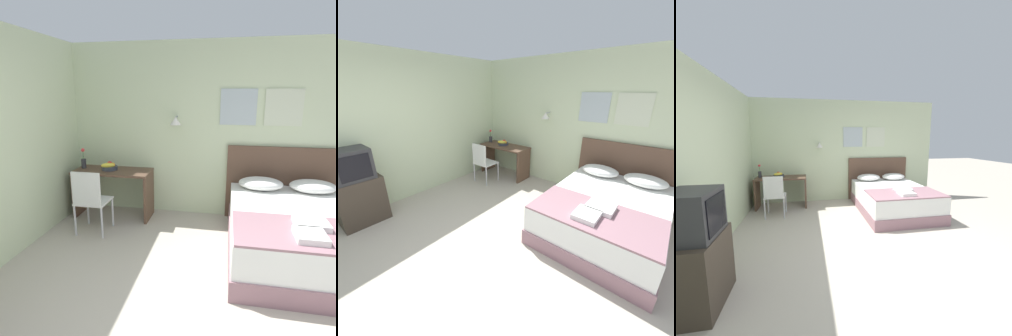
% 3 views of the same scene
% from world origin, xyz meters
% --- Properties ---
extents(wall_back, '(5.24, 0.31, 2.65)m').
position_xyz_m(wall_back, '(0.01, 2.93, 1.33)').
color(wall_back, beige).
rests_on(wall_back, ground_plane).
extents(bed, '(1.53, 2.04, 0.57)m').
position_xyz_m(bed, '(1.06, 1.82, 0.28)').
color(bed, gray).
rests_on(bed, ground_plane).
extents(headboard, '(1.65, 0.06, 1.14)m').
position_xyz_m(headboard, '(1.06, 2.87, 0.57)').
color(headboard, brown).
rests_on(headboard, ground_plane).
extents(pillow_left, '(0.61, 0.42, 0.17)m').
position_xyz_m(pillow_left, '(0.71, 2.58, 0.65)').
color(pillow_left, white).
rests_on(pillow_left, bed).
extents(pillow_right, '(0.61, 0.42, 0.17)m').
position_xyz_m(pillow_right, '(1.40, 2.58, 0.65)').
color(pillow_right, white).
rests_on(pillow_right, bed).
extents(throw_blanket, '(1.49, 0.82, 0.02)m').
position_xyz_m(throw_blanket, '(1.06, 1.23, 0.58)').
color(throw_blanket, gray).
rests_on(throw_blanket, bed).
extents(folded_towel_near_foot, '(0.32, 0.30, 0.06)m').
position_xyz_m(folded_towel_near_foot, '(1.09, 1.37, 0.62)').
color(folded_towel_near_foot, white).
rests_on(folded_towel_near_foot, throw_blanket).
extents(folded_towel_mid_bed, '(0.27, 0.31, 0.06)m').
position_xyz_m(folded_towel_mid_bed, '(1.01, 1.08, 0.62)').
color(folded_towel_mid_bed, white).
rests_on(folded_towel_mid_bed, throw_blanket).
extents(desk, '(1.18, 0.53, 0.75)m').
position_xyz_m(desk, '(-1.50, 2.54, 0.52)').
color(desk, brown).
rests_on(desk, ground_plane).
extents(desk_chair, '(0.43, 0.43, 0.91)m').
position_xyz_m(desk_chair, '(-1.57, 1.87, 0.53)').
color(desk_chair, white).
rests_on(desk_chair, ground_plane).
extents(fruit_bowl, '(0.25, 0.25, 0.12)m').
position_xyz_m(fruit_bowl, '(-1.55, 2.55, 0.79)').
color(fruit_bowl, '#333842').
rests_on(fruit_bowl, desk).
extents(flower_vase, '(0.08, 0.08, 0.32)m').
position_xyz_m(flower_vase, '(-1.99, 2.57, 0.86)').
color(flower_vase, '#333338').
rests_on(flower_vase, desk).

